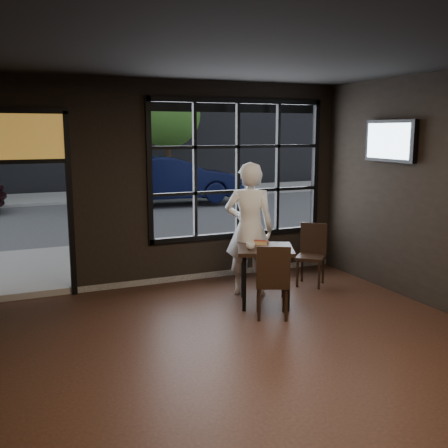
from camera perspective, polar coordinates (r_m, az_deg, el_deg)
name	(u,v)px	position (r m, az deg, el deg)	size (l,w,h in m)	color
floor	(273,374)	(5.56, 5.35, -15.95)	(6.00, 7.00, 0.02)	black
ceiling	(279,43)	(5.05, 5.98, 18.98)	(6.00, 7.00, 0.02)	black
window_frame	(238,169)	(8.68, 1.49, 5.99)	(3.06, 0.12, 2.28)	black
stained_transom	(22,136)	(7.88, -21.17, 8.90)	(1.20, 0.06, 0.70)	orange
street_asphalt	(51,178)	(28.58, -18.30, 4.73)	(60.00, 41.00, 0.04)	#545456
building_across	(44,22)	(27.94, -19.02, 20.09)	(28.00, 12.00, 15.00)	#5B5956
cafe_table	(265,276)	(7.43, 4.46, -5.63)	(0.76, 0.76, 0.83)	black
chair_near	(272,280)	(6.92, 5.27, -6.12)	(0.43, 0.43, 0.99)	black
chair_window	(311,255)	(8.39, 9.43, -3.38)	(0.42, 0.42, 0.97)	black
man	(249,229)	(7.75, 2.78, -0.56)	(0.72, 0.47, 1.98)	silver
hotdog	(261,243)	(7.48, 4.07, -2.05)	(0.20, 0.08, 0.06)	tan
cup	(251,246)	(7.18, 2.91, -2.40)	(0.12, 0.12, 0.10)	silver
tv	(390,141)	(8.21, 17.66, 8.61)	(0.12, 1.05, 0.61)	black
navy_car	(171,179)	(17.28, -5.76, 4.85)	(1.58, 4.52, 1.49)	black
tree_right	(168,115)	(20.43, -6.15, 11.70)	(2.50, 2.50, 4.26)	#332114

